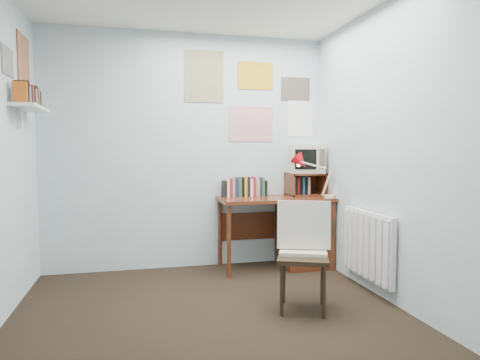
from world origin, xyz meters
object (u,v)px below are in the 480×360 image
Objects in this scene: desk_lamp at (330,178)px; desk_chair at (303,258)px; desk at (299,229)px; tv_riser at (306,184)px; crt_tv at (306,158)px; radiator at (368,245)px; wall_shelf at (30,108)px.

desk_chair is at bearing -138.63° from desk_lamp.
tv_riser reaches higher than desk.
desk_chair is at bearing -104.16° from crt_tv.
crt_tv is (-0.14, 0.31, 0.21)m from desk_lamp.
wall_shelf is at bearing 169.11° from radiator.
wall_shelf reaches higher than desk.
crt_tv is 0.58× the size of wall_shelf.
desk is 2.87× the size of desk_lamp.
desk is 3.00× the size of tv_riser.
desk_chair reaches higher than desk.
desk_lamp is 0.68× the size of wall_shelf.
tv_riser is 2.83m from wall_shelf.
radiator is 3.15m from wall_shelf.
radiator is (0.17, -1.04, -0.47)m from tv_riser.
desk is at bearing -137.04° from tv_riser.
desk_chair reaches higher than radiator.
desk is at bearing 107.24° from radiator.
desk is 3.36× the size of crt_tv.
desk is 2.87m from wall_shelf.
wall_shelf is at bearing -171.60° from desk.
desk_lamp is at bearing -57.05° from crt_tv.
desk_chair is 2.33× the size of crt_tv.
radiator is (0.16, -1.06, -0.76)m from crt_tv.
radiator is at bearing 44.45° from desk_chair.
desk_lamp is (0.72, 1.04, 0.55)m from desk_chair.
tv_riser is 0.50× the size of radiator.
crt_tv is 1.31m from radiator.
desk_lamp is (0.27, -0.18, 0.56)m from desk.
radiator is at bearing -72.76° from desk.
wall_shelf is at bearing -169.68° from tv_riser.
desk is 1.44× the size of desk_chair.
desk_lamp is 2.92m from wall_shelf.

